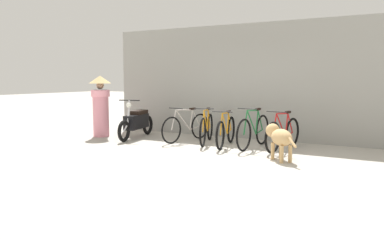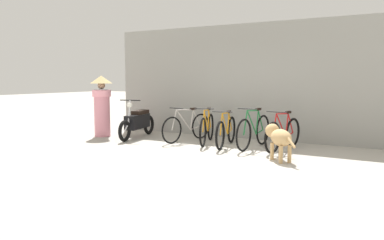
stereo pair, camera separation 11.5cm
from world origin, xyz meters
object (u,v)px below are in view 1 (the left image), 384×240
at_px(bicycle_4, 283,134).
at_px(motorcycle, 137,122).
at_px(bicycle_2, 226,131).
at_px(bicycle_3, 254,131).
at_px(bicycle_0, 186,127).
at_px(bicycle_1, 207,129).
at_px(person_in_robes, 101,103).
at_px(stray_dog, 279,137).

distance_m(bicycle_4, motorcycle, 3.88).
xyz_separation_m(bicycle_2, bicycle_3, (0.63, 0.11, 0.04)).
height_order(bicycle_0, motorcycle, motorcycle).
distance_m(bicycle_1, motorcycle, 2.01).
distance_m(bicycle_0, bicycle_4, 2.46).
relative_size(bicycle_2, person_in_robes, 1.00).
distance_m(bicycle_4, person_in_robes, 4.94).
distance_m(motorcycle, person_in_robes, 1.16).
distance_m(bicycle_0, person_in_robes, 2.53).
distance_m(bicycle_2, bicycle_3, 0.64).
height_order(bicycle_0, person_in_robes, person_in_robes).
xyz_separation_m(bicycle_3, person_in_robes, (-4.23, -0.34, 0.53)).
relative_size(bicycle_2, bicycle_4, 1.01).
relative_size(bicycle_4, motorcycle, 0.87).
distance_m(bicycle_1, bicycle_2, 0.59).
relative_size(bicycle_1, bicycle_4, 0.99).
xyz_separation_m(motorcycle, person_in_robes, (-1.02, -0.23, 0.49)).
distance_m(bicycle_4, stray_dog, 1.04).
bearing_deg(person_in_robes, bicycle_0, -157.26).
xyz_separation_m(bicycle_0, bicycle_2, (1.16, -0.18, -0.01)).
height_order(bicycle_2, bicycle_3, bicycle_3).
relative_size(bicycle_0, bicycle_3, 0.97).
bearing_deg(bicycle_0, bicycle_1, 99.88).
height_order(motorcycle, person_in_robes, person_in_robes).
relative_size(bicycle_3, stray_dog, 2.07).
relative_size(bicycle_4, stray_dog, 1.96).
relative_size(motorcycle, person_in_robes, 1.14).
relative_size(bicycle_0, stray_dog, 2.01).
height_order(bicycle_3, person_in_robes, person_in_robes).
height_order(bicycle_3, motorcycle, motorcycle).
bearing_deg(bicycle_0, person_in_robes, -66.52).
bearing_deg(bicycle_2, stray_dog, 50.30).
relative_size(motorcycle, stray_dog, 2.26).
distance_m(bicycle_1, bicycle_4, 1.88).
height_order(bicycle_2, stray_dog, bicycle_2).
bearing_deg(bicycle_3, stray_dog, 45.87).
distance_m(motorcycle, stray_dog, 4.17).
distance_m(bicycle_1, stray_dog, 2.31).
bearing_deg(bicycle_0, motorcycle, -69.04).
distance_m(bicycle_0, bicycle_1, 0.59).
relative_size(bicycle_3, person_in_robes, 1.05).
relative_size(bicycle_0, bicycle_2, 1.02).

